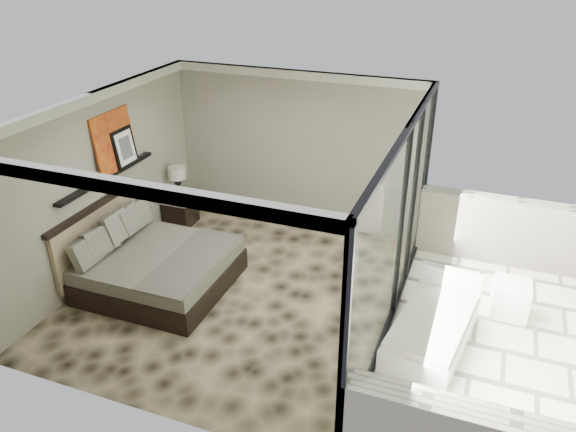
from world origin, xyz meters
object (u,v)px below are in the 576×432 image
(nightstand, at_px, (181,210))
(table_lamp, at_px, (177,178))
(lounger, at_px, (433,326))
(ottoman, at_px, (510,299))
(bed, at_px, (153,265))

(nightstand, bearing_deg, table_lamp, 135.81)
(table_lamp, height_order, lounger, table_lamp)
(ottoman, xyz_separation_m, lounger, (-0.92, -0.96, -0.04))
(bed, bearing_deg, lounger, 2.23)
(lounger, bearing_deg, ottoman, 54.54)
(table_lamp, xyz_separation_m, ottoman, (5.75, -0.84, -0.63))
(bed, height_order, ottoman, bed)
(lounger, bearing_deg, bed, -169.53)
(ottoman, relative_size, lounger, 0.27)
(bed, height_order, table_lamp, bed)
(nightstand, xyz_separation_m, ottoman, (5.72, -0.80, -0.02))
(bed, distance_m, nightstand, 2.04)
(bed, xyz_separation_m, table_lamp, (-0.70, 1.96, 0.54))
(bed, height_order, nightstand, bed)
(table_lamp, height_order, ottoman, table_lamp)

